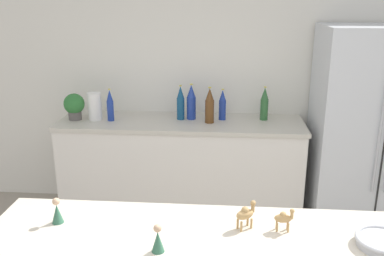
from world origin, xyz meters
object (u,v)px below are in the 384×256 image
Objects in this scene: back_bottle_3 at (181,103)px; back_bottle_4 at (210,106)px; refrigerator at (370,131)px; back_bottle_1 at (110,106)px; camel_figurine at (246,213)px; paper_towel_roll at (95,106)px; camel_figurine_second at (284,218)px; wise_man_figurine_crimson at (57,212)px; potted_plant at (74,105)px; back_bottle_0 at (222,105)px; back_bottle_2 at (264,104)px; wise_man_figurine_purple at (158,240)px; fruit_bowl at (382,242)px; back_bottle_5 at (191,102)px.

back_bottle_4 is at bearing -18.35° from back_bottle_3.
back_bottle_1 is at bearing 179.49° from refrigerator.
back_bottle_1 is 2.17m from camel_figurine.
camel_figurine_second is at bearing -52.23° from paper_towel_roll.
wise_man_figurine_crimson is (-2.04, -1.85, 0.13)m from refrigerator.
potted_plant is 2.48m from camel_figurine_second.
back_bottle_0 is (1.15, 0.10, 0.01)m from paper_towel_roll.
back_bottle_2 reaches higher than potted_plant.
back_bottle_4 is 2.08m from wise_man_figurine_purple.
back_bottle_0 is at bearing 93.82° from camel_figurine.
paper_towel_roll is at bearing 179.03° from refrigerator.
camel_figurine_second is 1.07m from wise_man_figurine_crimson.
back_bottle_3 is 0.98× the size of back_bottle_4.
back_bottle_5 is at bearing 115.77° from fruit_bowl.
back_bottle_2 is 0.66m from back_bottle_5.
fruit_bowl is (2.05, -1.97, -0.07)m from potted_plant.
back_bottle_5 reaches higher than potted_plant.
paper_towel_roll is at bearing -174.53° from back_bottle_3.
back_bottle_2 is at bearing 5.84° from back_bottle_1.
paper_towel_roll is at bearing 133.33° from fruit_bowl.
refrigerator reaches higher than fruit_bowl.
back_bottle_4 reaches higher than camel_figurine.
potted_plant is 0.97× the size of paper_towel_roll.
fruit_bowl is at bearing -70.93° from back_bottle_0.
paper_towel_roll reaches higher than fruit_bowl.
camel_figurine is (-0.24, -1.99, -0.03)m from back_bottle_2.
back_bottle_5 is at bearing 8.86° from back_bottle_1.
refrigerator is at bearing -6.11° from back_bottle_0.
refrigerator reaches higher than back_bottle_0.
paper_towel_roll is 1.87× the size of camel_figurine.
camel_figurine is at bearing -75.33° from back_bottle_3.
paper_towel_roll is 2.17× the size of camel_figurine_second.
camel_figurine_second is (1.31, -1.86, -0.03)m from back_bottle_1.
camel_figurine is at bearing -86.18° from back_bottle_0.
refrigerator is 1.67m from back_bottle_3.
camel_figurine is 1.16× the size of camel_figurine_second.
refrigerator is 6.26× the size of back_bottle_0.
fruit_bowl is 0.97m from wise_man_figurine_purple.
paper_towel_roll reaches higher than camel_figurine_second.
back_bottle_4 is (1.04, -0.01, 0.03)m from paper_towel_roll.
back_bottle_3 is at bearing 78.91° from wise_man_figurine_crimson.
back_bottle_5 is at bearing 5.55° from potted_plant.
back_bottle_1 is 2.26× the size of wise_man_figurine_crimson.
camel_figurine_second is at bearing -92.03° from back_bottle_2.
refrigerator is 13.47× the size of camel_figurine.
back_bottle_5 is at bearing -179.20° from back_bottle_0.
back_bottle_2 reaches higher than camel_figurine_second.
wise_man_figurine_crimson is at bearing -101.09° from back_bottle_3.
back_bottle_0 is 1.23× the size of fruit_bowl.
fruit_bowl is at bearing -46.67° from paper_towel_roll.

